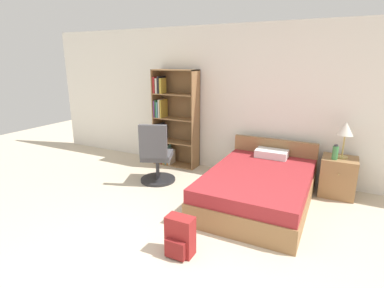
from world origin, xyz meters
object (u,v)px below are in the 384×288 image
Objects in this scene: bed at (259,186)px; backpack_red at (180,237)px; bookshelf at (171,122)px; water_bottle at (335,152)px; office_chair at (156,158)px; table_lamp at (346,130)px; nightstand at (338,177)px.

bed is 4.69× the size of backpack_red.
bookshelf is 8.24× the size of water_bottle.
office_chair is (-1.73, -0.07, 0.20)m from bed.
water_bottle is at bearing 35.97° from bed.
bed is at bearing -141.46° from table_lamp.
backpack_red is at bearing -121.19° from table_lamp.
table_lamp reaches higher than bed.
office_chair is (0.27, -0.95, -0.41)m from bookshelf.
table_lamp reaches higher than office_chair.
nightstand is (2.73, 0.85, -0.15)m from office_chair.
bed is 1.96× the size of office_chair.
table_lamp is at bearing 58.81° from backpack_red.
bed is 1.27m from nightstand.
water_bottle is (2.92, -0.22, -0.15)m from bookshelf.
water_bottle reaches higher than nightstand.
bookshelf is 3.00m from backpack_red.
water_bottle is (-0.08, -0.11, 0.40)m from nightstand.
nightstand reaches higher than backpack_red.
bed is 1.22m from water_bottle.
bookshelf is 3.05m from nightstand.
nightstand is 0.72m from table_lamp.
backpack_red is (-0.43, -1.59, -0.04)m from bed.
bookshelf is at bearing 106.09° from office_chair.
backpack_red is at bearing -121.00° from water_bottle.
bookshelf is 1.77× the size of office_chair.
office_chair reaches higher than bed.
bed is 1.65m from backpack_red.
water_bottle is at bearing 59.00° from backpack_red.
nightstand is 2.77m from backpack_red.
bookshelf is 3.02m from table_lamp.
bookshelf is at bearing 178.59° from table_lamp.
office_chair is 1.90× the size of table_lamp.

